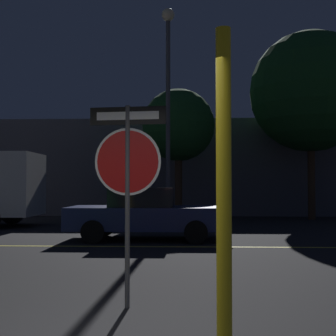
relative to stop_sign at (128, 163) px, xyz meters
The scene contains 8 objects.
road_center_stripe 5.92m from the stop_sign, 92.52° to the left, with size 38.56×0.12×0.01m, color gold.
stop_sign is the anchor object (origin of this frame).
yellow_pole_right 2.23m from the stop_sign, 62.46° to the right, with size 0.12×0.12×2.75m, color yellow.
passing_car_2 7.17m from the stop_sign, 93.09° to the left, with size 4.33×2.00×1.42m.
street_lamp 11.47m from the stop_sign, 89.65° to the left, with size 0.47×0.47×7.88m.
tree_0 16.61m from the stop_sign, 67.52° to the left, with size 5.30×5.30×8.26m.
tree_1 14.85m from the stop_sign, 88.52° to the left, with size 3.16×3.16×5.70m.
building_backdrop 18.45m from the stop_sign, 90.71° to the left, with size 31.37×3.20×4.74m, color #4C4C56.
Camera 1 is at (0.96, -3.58, 1.48)m, focal length 50.00 mm.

